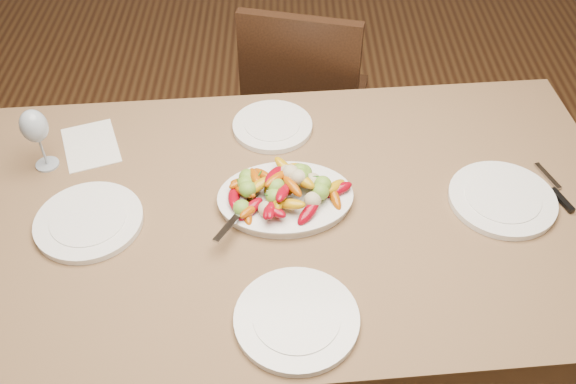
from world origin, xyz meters
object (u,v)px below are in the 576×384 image
Objects in this scene: dining_table at (288,292)px; plate_far at (272,126)px; chair_far at (308,101)px; wine_glass at (38,138)px; serving_platter at (285,200)px; plate_left at (89,221)px; plate_right at (502,199)px; plate_near at (297,319)px.

dining_table is 7.57× the size of plate_far.
chair_far is (0.09, 0.85, 0.10)m from dining_table.
serving_platter is at bearing -13.01° from wine_glass.
plate_left is 1.11m from plate_right.
chair_far reaches higher than plate_left.
dining_table is 0.52m from plate_far.
plate_left is 0.98× the size of plate_near.
serving_platter is at bearing 93.49° from plate_near.
plate_right is at bearing 33.93° from plate_near.
chair_far is 0.89m from serving_platter.
serving_platter is at bearing 96.84° from chair_far.
plate_near is (0.06, -0.70, 0.00)m from plate_far.
plate_far is 1.19× the size of wine_glass.
plate_right is (0.58, 0.02, 0.39)m from dining_table.
dining_table is at bearing 5.65° from plate_left.
wine_glass is at bearing 165.51° from dining_table.
chair_far reaches higher than serving_platter.
plate_near is 0.89m from wine_glass.
plate_far is (-0.13, -0.52, 0.29)m from chair_far.
plate_right is at bearing -7.09° from wine_glass.
plate_right reaches higher than dining_table.
plate_left is (-0.61, -0.90, 0.29)m from chair_far.
serving_platter reaches higher than plate_near.
plate_right is at bearing 2.00° from dining_table.
serving_platter is 1.25× the size of plate_left.
serving_platter is 1.45× the size of plate_far.
plate_far is at bearing 96.79° from serving_platter.
plate_far is 0.70m from plate_near.
wine_glass is (-0.17, 0.23, 0.09)m from plate_left.
plate_far is (-0.04, 0.34, 0.39)m from dining_table.
dining_table is 0.65m from plate_left.
plate_right is 0.68m from plate_near.
wine_glass is (-0.78, -0.67, 0.39)m from chair_far.
chair_far is 2.69× the size of serving_platter.
wine_glass reaches higher than chair_far.
plate_left is at bearing 150.27° from plate_near.
chair_far is at bearing 84.22° from dining_table.
plate_right is at bearing 133.92° from chair_far.
plate_left is at bearing -176.27° from plate_right.
plate_near is at bearing -146.07° from plate_right.
dining_table is 0.39m from serving_platter.
serving_platter reaches higher than plate_far.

